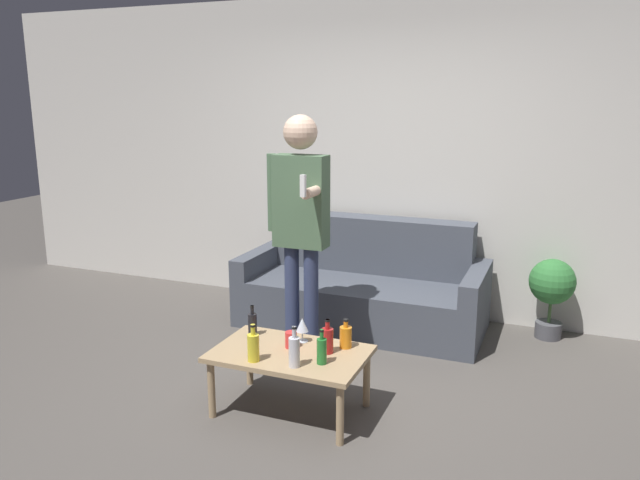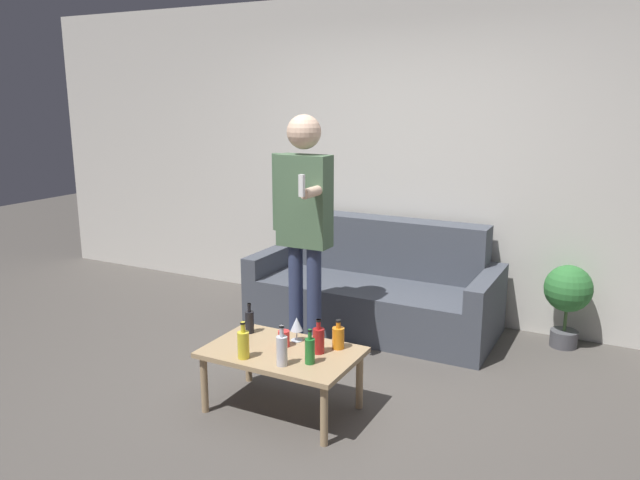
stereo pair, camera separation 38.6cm
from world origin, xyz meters
The scene contains 14 objects.
ground_plane centered at (0.00, 0.00, 0.00)m, with size 16.00×16.00×0.00m, color #514C47.
wall_back centered at (0.00, 2.04, 1.35)m, with size 8.00×0.06×2.70m.
couch centered at (-0.09, 1.58, 0.30)m, with size 1.99×0.86×0.87m.
coffee_table centered at (-0.03, -0.02, 0.35)m, with size 0.91×0.57×0.39m.
bottle_orange centered at (0.18, 0.05, 0.47)m, with size 0.07×0.07×0.21m.
bottle_green centered at (0.08, -0.20, 0.48)m, with size 0.06×0.06×0.24m.
bottle_dark centered at (0.26, 0.16, 0.46)m, with size 0.07×0.07×0.18m.
bottle_yellow centered at (0.21, -0.11, 0.47)m, with size 0.06×0.06×0.21m.
bottle_red centered at (-0.36, 0.13, 0.47)m, with size 0.06×0.06×0.20m.
bottle_clear centered at (-0.17, -0.22, 0.48)m, with size 0.07×0.07×0.22m.
wine_glass_near centered at (-0.02, 0.15, 0.49)m, with size 0.08×0.08×0.15m.
cup_on_table centered at (-0.05, 0.04, 0.44)m, with size 0.07×0.07×0.10m.
person_standing_front centered at (-0.28, 0.70, 1.07)m, with size 0.44×0.43×1.75m.
potted_plant centered at (1.37, 1.82, 0.42)m, with size 0.35×0.35×0.64m.
Camera 2 is at (1.78, -3.00, 1.88)m, focal length 35.00 mm.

